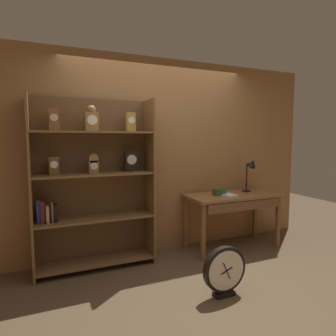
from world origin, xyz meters
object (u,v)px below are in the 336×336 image
(bookshelf, at_px, (92,183))
(workbench, at_px, (233,201))
(toolbox_small, at_px, (219,192))
(desk_lamp, at_px, (251,168))
(open_repair_manual, at_px, (229,195))
(round_clock_large, at_px, (225,271))

(bookshelf, distance_m, workbench, 1.93)
(toolbox_small, bearing_deg, desk_lamp, 4.19)
(desk_lamp, bearing_deg, open_repair_manual, -163.53)
(open_repair_manual, bearing_deg, workbench, 24.43)
(toolbox_small, bearing_deg, workbench, -5.33)
(toolbox_small, xyz_separation_m, round_clock_large, (-0.61, -1.05, -0.56))
(round_clock_large, bearing_deg, desk_lamp, 42.69)
(bookshelf, height_order, round_clock_large, bookshelf)
(bookshelf, bearing_deg, round_clock_large, -48.12)
(open_repair_manual, relative_size, round_clock_large, 0.44)
(bookshelf, bearing_deg, workbench, -4.72)
(desk_lamp, relative_size, round_clock_large, 1.00)
(workbench, bearing_deg, open_repair_manual, -149.41)
(round_clock_large, bearing_deg, bookshelf, 131.88)
(workbench, relative_size, toolbox_small, 8.28)
(workbench, distance_m, desk_lamp, 0.57)
(desk_lamp, distance_m, toolbox_small, 0.64)
(workbench, distance_m, open_repair_manual, 0.19)
(desk_lamp, height_order, open_repair_manual, desk_lamp)
(bookshelf, height_order, toolbox_small, bookshelf)
(bookshelf, xyz_separation_m, open_repair_manual, (1.76, -0.24, -0.23))
(round_clock_large, bearing_deg, workbench, 50.87)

